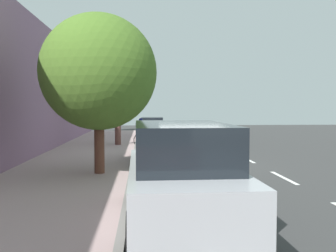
{
  "coord_description": "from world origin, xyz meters",
  "views": [
    {
      "loc": [
        1.91,
        14.24,
        2.3
      ],
      "look_at": [
        0.38,
        -7.96,
        1.13
      ],
      "focal_mm": 39.5,
      "sensor_mm": 36.0,
      "label": 1
    }
  ],
  "objects_px": {
    "parked_sedan_grey_nearest": "(153,127)",
    "street_tree_near_cyclist": "(117,73)",
    "cyclist_with_backpack": "(141,129)",
    "street_tree_mid_block": "(99,72)",
    "pedestrian_on_phone": "(99,127)",
    "bicycle_at_curb": "(144,139)",
    "parked_sedan_black_second": "(162,145)",
    "parked_suv_silver_mid": "(181,174)"
  },
  "relations": [
    {
      "from": "parked_sedan_grey_nearest",
      "to": "street_tree_near_cyclist",
      "type": "height_order",
      "value": "street_tree_near_cyclist"
    },
    {
      "from": "cyclist_with_backpack",
      "to": "street_tree_mid_block",
      "type": "bearing_deg",
      "value": 82.87
    },
    {
      "from": "street_tree_near_cyclist",
      "to": "pedestrian_on_phone",
      "type": "xyz_separation_m",
      "value": [
        1.26,
        -1.6,
        -3.16
      ]
    },
    {
      "from": "bicycle_at_curb",
      "to": "street_tree_near_cyclist",
      "type": "relative_size",
      "value": 0.25
    },
    {
      "from": "bicycle_at_curb",
      "to": "cyclist_with_backpack",
      "type": "height_order",
      "value": "cyclist_with_backpack"
    },
    {
      "from": "parked_sedan_grey_nearest",
      "to": "cyclist_with_backpack",
      "type": "relative_size",
      "value": 2.77
    },
    {
      "from": "street_tree_near_cyclist",
      "to": "street_tree_mid_block",
      "type": "relative_size",
      "value": 1.0
    },
    {
      "from": "pedestrian_on_phone",
      "to": "parked_sedan_black_second",
      "type": "bearing_deg",
      "value": 113.82
    },
    {
      "from": "parked_sedan_grey_nearest",
      "to": "pedestrian_on_phone",
      "type": "height_order",
      "value": "pedestrian_on_phone"
    },
    {
      "from": "pedestrian_on_phone",
      "to": "cyclist_with_backpack",
      "type": "bearing_deg",
      "value": 170.76
    },
    {
      "from": "parked_sedan_grey_nearest",
      "to": "street_tree_near_cyclist",
      "type": "distance_m",
      "value": 7.6
    },
    {
      "from": "parked_suv_silver_mid",
      "to": "bicycle_at_curb",
      "type": "xyz_separation_m",
      "value": [
        0.62,
        -14.91,
        -0.64
      ]
    },
    {
      "from": "street_tree_near_cyclist",
      "to": "parked_suv_silver_mid",
      "type": "bearing_deg",
      "value": 98.49
    },
    {
      "from": "parked_sedan_grey_nearest",
      "to": "street_tree_near_cyclist",
      "type": "relative_size",
      "value": 0.88
    },
    {
      "from": "bicycle_at_curb",
      "to": "cyclist_with_backpack",
      "type": "xyz_separation_m",
      "value": [
        0.22,
        -0.43,
        0.6
      ]
    },
    {
      "from": "parked_sedan_black_second",
      "to": "parked_suv_silver_mid",
      "type": "height_order",
      "value": "parked_suv_silver_mid"
    },
    {
      "from": "cyclist_with_backpack",
      "to": "parked_suv_silver_mid",
      "type": "bearing_deg",
      "value": 93.12
    },
    {
      "from": "street_tree_near_cyclist",
      "to": "pedestrian_on_phone",
      "type": "relative_size",
      "value": 3.19
    },
    {
      "from": "cyclist_with_backpack",
      "to": "pedestrian_on_phone",
      "type": "bearing_deg",
      "value": -9.24
    },
    {
      "from": "parked_sedan_black_second",
      "to": "parked_suv_silver_mid",
      "type": "bearing_deg",
      "value": 89.39
    },
    {
      "from": "parked_suv_silver_mid",
      "to": "cyclist_with_backpack",
      "type": "relative_size",
      "value": 2.92
    },
    {
      "from": "cyclist_with_backpack",
      "to": "street_tree_mid_block",
      "type": "relative_size",
      "value": 0.32
    },
    {
      "from": "pedestrian_on_phone",
      "to": "street_tree_near_cyclist",
      "type": "bearing_deg",
      "value": 128.16
    },
    {
      "from": "pedestrian_on_phone",
      "to": "parked_suv_silver_mid",
      "type": "bearing_deg",
      "value": 102.08
    },
    {
      "from": "street_tree_mid_block",
      "to": "pedestrian_on_phone",
      "type": "height_order",
      "value": "street_tree_mid_block"
    },
    {
      "from": "parked_sedan_black_second",
      "to": "pedestrian_on_phone",
      "type": "height_order",
      "value": "pedestrian_on_phone"
    },
    {
      "from": "street_tree_near_cyclist",
      "to": "parked_sedan_grey_nearest",
      "type": "bearing_deg",
      "value": -108.45
    },
    {
      "from": "cyclist_with_backpack",
      "to": "pedestrian_on_phone",
      "type": "height_order",
      "value": "pedestrian_on_phone"
    },
    {
      "from": "parked_suv_silver_mid",
      "to": "street_tree_mid_block",
      "type": "relative_size",
      "value": 0.92
    },
    {
      "from": "cyclist_with_backpack",
      "to": "street_tree_near_cyclist",
      "type": "xyz_separation_m",
      "value": [
        1.27,
        1.19,
        3.23
      ]
    },
    {
      "from": "street_tree_near_cyclist",
      "to": "street_tree_mid_block",
      "type": "bearing_deg",
      "value": 90.0
    },
    {
      "from": "parked_sedan_black_second",
      "to": "parked_suv_silver_mid",
      "type": "relative_size",
      "value": 0.95
    },
    {
      "from": "street_tree_mid_block",
      "to": "pedestrian_on_phone",
      "type": "xyz_separation_m",
      "value": [
        1.26,
        -10.6,
        -2.34
      ]
    },
    {
      "from": "parked_sedan_grey_nearest",
      "to": "bicycle_at_curb",
      "type": "relative_size",
      "value": 3.5
    },
    {
      "from": "parked_sedan_grey_nearest",
      "to": "street_tree_mid_block",
      "type": "distance_m",
      "value": 15.78
    },
    {
      "from": "cyclist_with_backpack",
      "to": "street_tree_near_cyclist",
      "type": "distance_m",
      "value": 3.67
    },
    {
      "from": "street_tree_near_cyclist",
      "to": "cyclist_with_backpack",
      "type": "bearing_deg",
      "value": -136.91
    },
    {
      "from": "cyclist_with_backpack",
      "to": "bicycle_at_curb",
      "type": "bearing_deg",
      "value": 116.95
    },
    {
      "from": "parked_suv_silver_mid",
      "to": "street_tree_mid_block",
      "type": "height_order",
      "value": "street_tree_mid_block"
    },
    {
      "from": "parked_suv_silver_mid",
      "to": "parked_sedan_black_second",
      "type": "bearing_deg",
      "value": -90.61
    },
    {
      "from": "street_tree_mid_block",
      "to": "parked_sedan_black_second",
      "type": "bearing_deg",
      "value": -128.45
    },
    {
      "from": "bicycle_at_curb",
      "to": "cyclist_with_backpack",
      "type": "bearing_deg",
      "value": -63.05
    }
  ]
}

